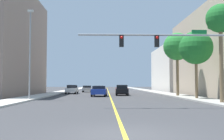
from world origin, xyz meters
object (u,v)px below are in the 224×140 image
at_px(car_blue, 99,91).
at_px(car_yellow, 99,89).
at_px(car_black, 122,90).
at_px(palm_far, 177,47).
at_px(traffic_signal_mast, 180,48).
at_px(palm_mid, 196,48).
at_px(car_red, 122,89).
at_px(street_lamp, 30,50).
at_px(palm_near, 220,20).
at_px(car_white, 72,89).
at_px(car_silver, 87,89).

distance_m(car_blue, car_yellow, 13.23).
xyz_separation_m(car_black, car_yellow, (-3.54, 10.41, -0.04)).
bearing_deg(palm_far, traffic_signal_mast, -104.27).
distance_m(palm_mid, car_red, 18.65).
height_order(street_lamp, car_black, street_lamp).
bearing_deg(palm_mid, palm_near, -90.70).
distance_m(palm_near, car_blue, 18.92).
distance_m(traffic_signal_mast, car_red, 26.83).
bearing_deg(street_lamp, palm_far, 23.81).
xyz_separation_m(car_white, car_red, (8.36, -0.52, 0.01)).
height_order(traffic_signal_mast, car_black, traffic_signal_mast).
distance_m(palm_near, car_white, 28.94).
bearing_deg(car_silver, car_yellow, -66.73).
xyz_separation_m(palm_near, car_silver, (-13.51, 33.11, -6.41)).
bearing_deg(street_lamp, traffic_signal_mast, -33.99).
relative_size(car_black, car_white, 0.92).
bearing_deg(car_yellow, palm_far, -52.31).
relative_size(car_silver, car_white, 0.92).
xyz_separation_m(car_blue, car_black, (3.22, 2.82, 0.02)).
distance_m(palm_near, car_black, 19.71).
bearing_deg(car_black, car_white, 142.19).
distance_m(street_lamp, car_red, 20.97).
bearing_deg(palm_mid, palm_far, 92.60).
distance_m(palm_near, car_yellow, 30.31).
bearing_deg(palm_near, car_black, 113.35).
bearing_deg(car_red, street_lamp, -122.07).
height_order(palm_far, car_silver, palm_far).
bearing_deg(palm_near, car_white, 123.13).
height_order(palm_mid, car_black, palm_mid).
relative_size(palm_mid, car_silver, 1.74).
relative_size(palm_mid, car_red, 1.68).
bearing_deg(car_silver, street_lamp, -99.92).
relative_size(car_silver, car_red, 0.96).
distance_m(palm_near, palm_far, 13.22).
bearing_deg(car_yellow, traffic_signal_mast, -77.21).
relative_size(car_red, car_yellow, 0.95).
bearing_deg(palm_mid, car_white, 132.30).
relative_size(palm_near, car_blue, 1.79).
bearing_deg(palm_mid, traffic_signal_mast, -114.40).
relative_size(street_lamp, car_yellow, 2.01).
relative_size(street_lamp, palm_near, 1.11).
xyz_separation_m(palm_near, car_red, (-7.08, 23.13, -6.34)).
bearing_deg(traffic_signal_mast, car_yellow, 101.90).
height_order(palm_far, car_yellow, palm_far).
distance_m(car_silver, car_blue, 19.03).
bearing_deg(car_black, street_lamp, -130.14).
height_order(street_lamp, car_silver, street_lamp).
distance_m(palm_far, car_red, 13.40).
bearing_deg(car_blue, car_black, 43.92).
height_order(palm_mid, car_yellow, palm_mid).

